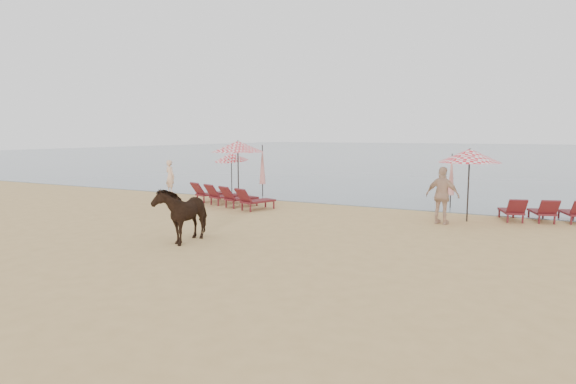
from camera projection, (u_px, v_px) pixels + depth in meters
name	position (u px, v px, depth m)	size (l,w,h in m)	color
ground	(192.00, 261.00, 11.38)	(120.00, 120.00, 0.00)	tan
sea	(488.00, 152.00, 82.06)	(160.00, 140.00, 0.06)	#51606B
lounger_cluster_left	(229.00, 196.00, 20.02)	(4.15, 2.82, 0.61)	maroon
lounger_cluster_right	(544.00, 211.00, 16.29)	(2.89, 2.19, 0.56)	maroon
umbrella_open_left_a	(238.00, 146.00, 21.70)	(2.37, 2.37, 2.69)	black
umbrella_open_left_b	(231.00, 157.00, 23.98)	(1.68, 1.71, 2.14)	black
umbrella_open_right	(470.00, 156.00, 16.21)	(2.05, 2.05, 2.50)	black
umbrella_closed_left	(262.00, 165.00, 22.94)	(0.30, 0.30, 2.46)	black
umbrella_closed_right	(451.00, 175.00, 19.28)	(0.27, 0.27, 2.21)	black
cow	(183.00, 213.00, 13.39)	(0.84, 1.85, 1.56)	black
beachgoer_left	(170.00, 176.00, 24.46)	(0.61, 0.40, 1.67)	#E0AF8C
beachgoer_right_b	(442.00, 196.00, 15.89)	(1.12, 0.47, 1.91)	tan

